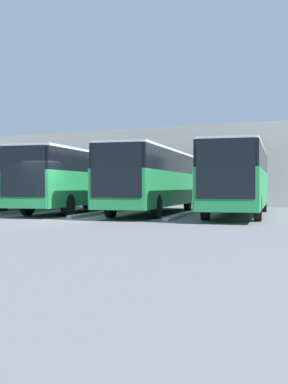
% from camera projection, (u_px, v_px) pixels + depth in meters
% --- Properties ---
extents(ground_plane, '(600.00, 600.00, 0.00)m').
position_uv_depth(ground_plane, '(51.00, 220.00, 20.34)').
color(ground_plane, slate).
extents(bus_0, '(4.24, 12.27, 3.28)m').
position_uv_depth(bus_0, '(239.00, 178.00, 23.21)').
color(bus_0, '#238447').
rests_on(bus_0, ground_plane).
extents(curb_divider_0, '(1.38, 7.39, 0.15)m').
position_uv_depth(curb_divider_0, '(184.00, 215.00, 22.52)').
color(curb_divider_0, '#9E9E99').
rests_on(curb_divider_0, ground_plane).
extents(bus_1, '(4.24, 12.27, 3.28)m').
position_uv_depth(bus_1, '(154.00, 178.00, 24.82)').
color(bus_1, '#238447').
rests_on(bus_1, ground_plane).
extents(curb_divider_1, '(1.38, 7.39, 0.15)m').
position_uv_depth(curb_divider_1, '(100.00, 213.00, 24.14)').
color(curb_divider_1, '#9E9E99').
rests_on(curb_divider_1, ground_plane).
extents(bus_2, '(4.24, 12.27, 3.28)m').
position_uv_depth(bus_2, '(79.00, 179.00, 26.34)').
color(bus_2, '#238447').
rests_on(bus_2, ground_plane).
extents(curb_divider_2, '(1.38, 7.39, 0.15)m').
position_uv_depth(curb_divider_2, '(26.00, 211.00, 25.66)').
color(curb_divider_2, '#9E9E99').
rests_on(curb_divider_2, ground_plane).
extents(bus_3, '(4.24, 12.27, 3.28)m').
position_uv_depth(bus_3, '(20.00, 179.00, 28.55)').
color(bus_3, '#238447').
rests_on(bus_3, ground_plane).
extents(station_building, '(36.75, 13.55, 5.81)m').
position_uv_depth(station_building, '(205.00, 168.00, 39.90)').
color(station_building, beige).
rests_on(station_building, ground_plane).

